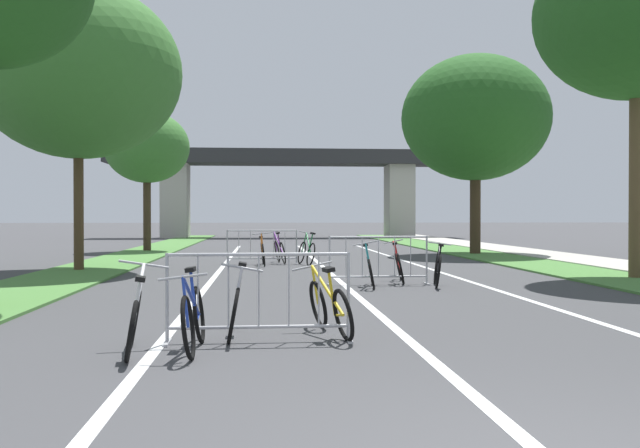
{
  "coord_description": "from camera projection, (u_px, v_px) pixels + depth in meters",
  "views": [
    {
      "loc": [
        -1.72,
        -3.58,
        1.48
      ],
      "look_at": [
        -0.06,
        16.97,
        1.24
      ],
      "focal_mm": 39.19,
      "sensor_mm": 36.0,
      "label": 1
    }
  ],
  "objects": [
    {
      "name": "grass_verge_left",
      "position": [
        132.0,
        256.0,
        25.02
      ],
      "size": [
        2.28,
        53.5,
        0.05
      ],
      "primitive_type": "cube",
      "color": "#477A38",
      "rests_on": "ground"
    },
    {
      "name": "grass_verge_right",
      "position": [
        482.0,
        255.0,
        26.06
      ],
      "size": [
        2.28,
        53.5,
        0.05
      ],
      "primitive_type": "cube",
      "color": "#477A38",
      "rests_on": "ground"
    },
    {
      "name": "sidewalk_path_right",
      "position": [
        542.0,
        254.0,
        26.24
      ],
      "size": [
        2.3,
        53.5,
        0.08
      ],
      "primitive_type": "cube",
      "color": "#ADA89E",
      "rests_on": "ground"
    },
    {
      "name": "lane_stripe_center",
      "position": [
        326.0,
        270.0,
        19.15
      ],
      "size": [
        0.14,
        30.95,
        0.01
      ],
      "primitive_type": "cube",
      "color": "silver",
      "rests_on": "ground"
    },
    {
      "name": "lane_stripe_right_lane",
      "position": [
        431.0,
        269.0,
        19.38
      ],
      "size": [
        0.14,
        30.95,
        0.01
      ],
      "primitive_type": "cube",
      "color": "silver",
      "rests_on": "ground"
    },
    {
      "name": "lane_stripe_left_lane",
      "position": [
        220.0,
        270.0,
        18.91
      ],
      "size": [
        0.14,
        30.95,
        0.01
      ],
      "primitive_type": "cube",
      "color": "silver",
      "rests_on": "ground"
    },
    {
      "name": "overpass_bridge",
      "position": [
        289.0,
        173.0,
        47.74
      ],
      "size": [
        24.47,
        3.25,
        5.97
      ],
      "color": "#2D2D30",
      "rests_on": "ground"
    },
    {
      "name": "tree_left_pine_far",
      "position": [
        78.0,
        72.0,
        18.56
      ],
      "size": [
        5.47,
        5.47,
        7.66
      ],
      "color": "#4C3823",
      "rests_on": "ground"
    },
    {
      "name": "tree_left_pine_near",
      "position": [
        147.0,
        148.0,
        28.97
      ],
      "size": [
        3.51,
        3.51,
        5.84
      ],
      "color": "#3D2D1E",
      "rests_on": "ground"
    },
    {
      "name": "tree_right_maple_mid",
      "position": [
        637.0,
        14.0,
        16.2
      ],
      "size": [
        4.7,
        4.7,
        8.19
      ],
      "color": "brown",
      "rests_on": "ground"
    },
    {
      "name": "tree_right_cypress_far",
      "position": [
        475.0,
        118.0,
        26.65
      ],
      "size": [
        5.64,
        5.64,
        7.63
      ],
      "color": "#3D2D1E",
      "rests_on": "ground"
    },
    {
      "name": "crowd_barrier_nearest",
      "position": [
        259.0,
        298.0,
        8.15
      ],
      "size": [
        2.18,
        0.47,
        1.05
      ],
      "rotation": [
        0.0,
        0.0,
        0.01
      ],
      "color": "#ADADB2",
      "rests_on": "ground"
    },
    {
      "name": "crowd_barrier_second",
      "position": [
        378.0,
        261.0,
        14.95
      ],
      "size": [
        2.18,
        0.49,
        1.05
      ],
      "rotation": [
        0.0,
        0.0,
        0.02
      ],
      "color": "#ADADB2",
      "rests_on": "ground"
    },
    {
      "name": "crowd_barrier_third",
      "position": [
        262.0,
        247.0,
        21.34
      ],
      "size": [
        2.18,
        0.45,
        1.05
      ],
      "rotation": [
        0.0,
        0.0,
        0.0
      ],
      "color": "#ADADB2",
      "rests_on": "ground"
    },
    {
      "name": "bicycle_black_0",
      "position": [
        438.0,
        268.0,
        14.64
      ],
      "size": [
        0.65,
        1.72,
        0.93
      ],
      "rotation": [
        0.0,
        0.0,
        -0.21
      ],
      "color": "black",
      "rests_on": "ground"
    },
    {
      "name": "bicycle_orange_1",
      "position": [
        263.0,
        253.0,
        20.96
      ],
      "size": [
        0.56,
        1.75,
        1.01
      ],
      "rotation": [
        0.0,
        0.0,
        3.18
      ],
      "color": "black",
      "rests_on": "ground"
    },
    {
      "name": "bicycle_blue_2",
      "position": [
        193.0,
        317.0,
        7.63
      ],
      "size": [
        0.51,
        1.64,
        0.91
      ],
      "rotation": [
        0.0,
        0.0,
        3.12
      ],
      "color": "black",
      "rests_on": "ground"
    },
    {
      "name": "bicycle_silver_3",
      "position": [
        235.0,
        307.0,
        8.56
      ],
      "size": [
        0.49,
        1.67,
        0.93
      ],
      "rotation": [
        0.0,
        0.0,
        3.16
      ],
      "color": "black",
      "rests_on": "ground"
    },
    {
      "name": "bicycle_red_4",
      "position": [
        399.0,
        265.0,
        15.54
      ],
      "size": [
        0.48,
        1.79,
        0.95
      ],
      "rotation": [
        0.0,
        0.0,
        -0.15
      ],
      "color": "black",
      "rests_on": "ground"
    },
    {
      "name": "bicycle_white_5",
      "position": [
        134.0,
        320.0,
        7.48
      ],
      "size": [
        0.56,
        1.6,
        0.99
      ],
      "rotation": [
        0.0,
        0.0,
        0.14
      ],
      "color": "black",
      "rests_on": "ground"
    },
    {
      "name": "bicycle_teal_6",
      "position": [
        370.0,
        270.0,
        14.49
      ],
      "size": [
        0.61,
        1.58,
        0.99
      ],
      "rotation": [
        0.0,
        0.0,
        3.02
      ],
      "color": "black",
      "rests_on": "ground"
    },
    {
      "name": "bicycle_green_7",
      "position": [
        307.0,
        252.0,
        20.94
      ],
      "size": [
        0.54,
        1.72,
        1.02
      ],
      "rotation": [
        0.0,
        0.0,
        0.21
      ],
      "color": "black",
      "rests_on": "ground"
    },
    {
      "name": "bicycle_purple_8",
      "position": [
        280.0,
        251.0,
        21.88
      ],
      "size": [
        0.64,
        1.76,
        1.03
      ],
      "rotation": [
        0.0,
        0.0,
        0.14
      ],
      "color": "black",
      "rests_on": "ground"
    },
    {
      "name": "bicycle_yellow_9",
      "position": [
        329.0,
        307.0,
        8.66
      ],
      "size": [
        0.71,
        1.7,
        0.89
      ],
      "rotation": [
        0.0,
        0.0,
        0.2
      ],
      "color": "black",
      "rests_on": "ground"
    }
  ]
}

